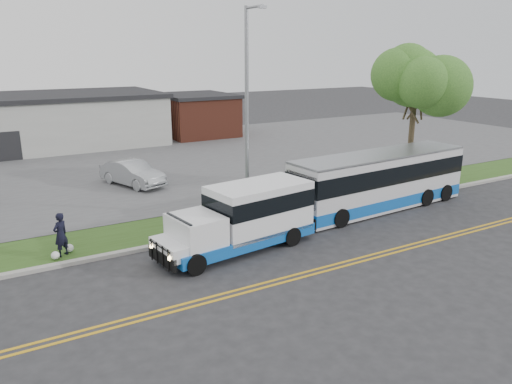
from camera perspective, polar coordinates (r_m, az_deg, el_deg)
ground at (r=20.58m, az=-4.52°, el=-6.21°), size 140.00×140.00×0.00m
lane_line_north at (r=17.48m, az=1.07°, el=-10.31°), size 70.00×0.12×0.01m
lane_line_south at (r=17.25m, az=1.59°, el=-10.69°), size 70.00×0.12×0.01m
curb at (r=21.49m, az=-5.80°, el=-5.06°), size 80.00×0.30×0.15m
verge at (r=23.05m, az=-7.66°, el=-3.72°), size 80.00×3.30×0.10m
parking_lot at (r=36.04m, az=-16.36°, el=2.91°), size 80.00×25.00×0.10m
brick_wing at (r=47.46m, az=-6.82°, el=8.75°), size 6.30×7.30×3.90m
tree_east at (r=30.06m, az=17.83°, el=12.22°), size 5.20×5.20×8.33m
streetlight_near at (r=23.02m, az=-0.97°, el=9.66°), size 0.35×1.53×9.50m
shuttle_bus at (r=19.98m, az=-1.15°, el=-2.66°), size 6.89×2.99×2.56m
transit_bus at (r=25.79m, az=13.88°, el=1.26°), size 10.32×3.00×2.83m
pedestrian at (r=20.47m, az=-21.43°, el=-4.55°), size 0.75×0.69×1.73m
parked_car_a at (r=30.03m, az=-13.93°, el=2.12°), size 3.04×4.72×1.47m
grocery_bag_left at (r=20.44m, az=-21.95°, el=-6.74°), size 0.32×0.32×0.32m
grocery_bag_right at (r=20.98m, az=-20.54°, el=-6.02°), size 0.32×0.32×0.32m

